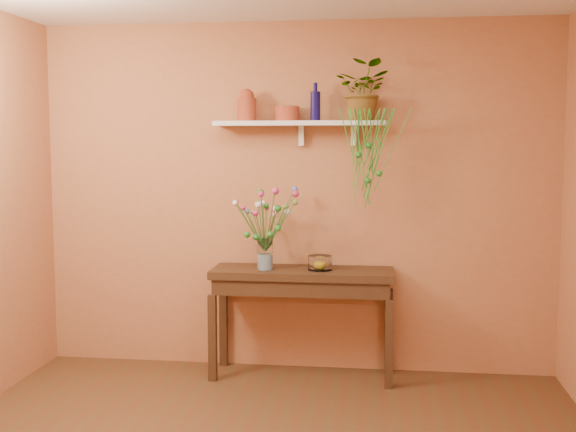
{
  "coord_description": "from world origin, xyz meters",
  "views": [
    {
      "loc": [
        0.66,
        -3.53,
        1.78
      ],
      "look_at": [
        0.0,
        1.55,
        1.25
      ],
      "focal_mm": 44.76,
      "sensor_mm": 36.0,
      "label": 1
    }
  ],
  "objects_px": {
    "sideboard": "(302,285)",
    "bouquet": "(269,213)",
    "terracotta_jug": "(247,106)",
    "blue_bottle": "(315,105)",
    "glass_vase": "(265,256)",
    "glass_bowl": "(320,263)",
    "spider_plant": "(364,91)"
  },
  "relations": [
    {
      "from": "bouquet",
      "to": "glass_vase",
      "type": "bearing_deg",
      "value": 165.21
    },
    {
      "from": "sideboard",
      "to": "spider_plant",
      "type": "distance_m",
      "value": 1.52
    },
    {
      "from": "sideboard",
      "to": "spider_plant",
      "type": "xyz_separation_m",
      "value": [
        0.45,
        0.09,
        1.45
      ]
    },
    {
      "from": "terracotta_jug",
      "to": "blue_bottle",
      "type": "distance_m",
      "value": 0.52
    },
    {
      "from": "terracotta_jug",
      "to": "spider_plant",
      "type": "distance_m",
      "value": 0.89
    },
    {
      "from": "spider_plant",
      "to": "blue_bottle",
      "type": "bearing_deg",
      "value": 177.77
    },
    {
      "from": "sideboard",
      "to": "spider_plant",
      "type": "relative_size",
      "value": 3.1
    },
    {
      "from": "sideboard",
      "to": "bouquet",
      "type": "xyz_separation_m",
      "value": [
        -0.24,
        -0.07,
        0.55
      ]
    },
    {
      "from": "sideboard",
      "to": "terracotta_jug",
      "type": "height_order",
      "value": "terracotta_jug"
    },
    {
      "from": "terracotta_jug",
      "to": "glass_vase",
      "type": "bearing_deg",
      "value": -42.53
    },
    {
      "from": "blue_bottle",
      "to": "glass_vase",
      "type": "height_order",
      "value": "blue_bottle"
    },
    {
      "from": "terracotta_jug",
      "to": "glass_vase",
      "type": "distance_m",
      "value": 1.14
    },
    {
      "from": "blue_bottle",
      "to": "spider_plant",
      "type": "distance_m",
      "value": 0.38
    },
    {
      "from": "glass_bowl",
      "to": "bouquet",
      "type": "bearing_deg",
      "value": -172.42
    },
    {
      "from": "blue_bottle",
      "to": "bouquet",
      "type": "relative_size",
      "value": 0.57
    },
    {
      "from": "terracotta_jug",
      "to": "blue_bottle",
      "type": "height_order",
      "value": "blue_bottle"
    },
    {
      "from": "spider_plant",
      "to": "glass_vase",
      "type": "xyz_separation_m",
      "value": [
        -0.72,
        -0.15,
        -1.23
      ]
    },
    {
      "from": "glass_vase",
      "to": "glass_bowl",
      "type": "distance_m",
      "value": 0.42
    },
    {
      "from": "glass_vase",
      "to": "bouquet",
      "type": "distance_m",
      "value": 0.33
    },
    {
      "from": "glass_bowl",
      "to": "spider_plant",
      "type": "bearing_deg",
      "value": 18.49
    },
    {
      "from": "spider_plant",
      "to": "glass_vase",
      "type": "bearing_deg",
      "value": -168.56
    },
    {
      "from": "terracotta_jug",
      "to": "glass_bowl",
      "type": "distance_m",
      "value": 1.31
    },
    {
      "from": "bouquet",
      "to": "blue_bottle",
      "type": "bearing_deg",
      "value": 27.28
    },
    {
      "from": "sideboard",
      "to": "bouquet",
      "type": "relative_size",
      "value": 2.77
    },
    {
      "from": "spider_plant",
      "to": "glass_vase",
      "type": "distance_m",
      "value": 1.43
    },
    {
      "from": "spider_plant",
      "to": "glass_vase",
      "type": "relative_size",
      "value": 1.78
    },
    {
      "from": "glass_bowl",
      "to": "terracotta_jug",
      "type": "bearing_deg",
      "value": 169.63
    },
    {
      "from": "blue_bottle",
      "to": "glass_bowl",
      "type": "xyz_separation_m",
      "value": [
        0.05,
        -0.12,
        -1.18
      ]
    },
    {
      "from": "sideboard",
      "to": "glass_bowl",
      "type": "distance_m",
      "value": 0.22
    },
    {
      "from": "spider_plant",
      "to": "bouquet",
      "type": "relative_size",
      "value": 0.89
    },
    {
      "from": "sideboard",
      "to": "glass_vase",
      "type": "height_order",
      "value": "glass_vase"
    },
    {
      "from": "spider_plant",
      "to": "glass_bowl",
      "type": "bearing_deg",
      "value": -161.51
    }
  ]
}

